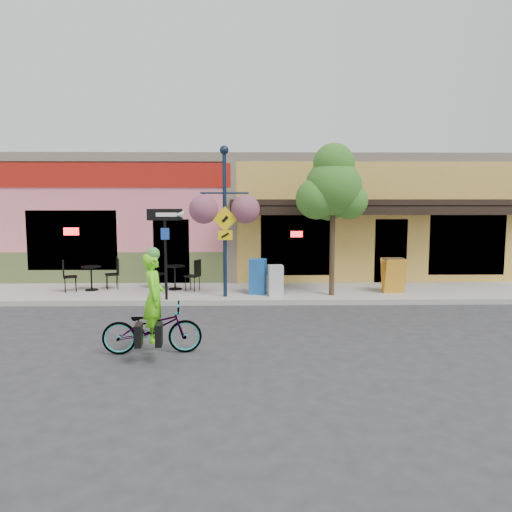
% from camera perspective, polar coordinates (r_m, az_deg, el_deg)
% --- Properties ---
extents(ground, '(90.00, 90.00, 0.00)m').
position_cam_1_polar(ground, '(13.60, 0.95, -6.11)').
color(ground, '#2D2D30').
rests_on(ground, ground).
extents(sidewalk, '(24.00, 3.00, 0.15)m').
position_cam_1_polar(sidewalk, '(15.55, 0.69, -4.21)').
color(sidewalk, '#9E9B93').
rests_on(sidewalk, ground).
extents(curb, '(24.00, 0.12, 0.15)m').
position_cam_1_polar(curb, '(14.13, 0.87, -5.32)').
color(curb, '#A8A59E').
rests_on(curb, ground).
extents(building, '(18.20, 8.20, 4.50)m').
position_cam_1_polar(building, '(20.78, 0.23, 4.57)').
color(building, pink).
rests_on(building, ground).
extents(bicycle, '(1.96, 0.84, 1.00)m').
position_cam_1_polar(bicycle, '(9.95, -11.78, -8.07)').
color(bicycle, maroon).
rests_on(bicycle, ground).
extents(cyclist_rider, '(0.47, 0.66, 1.72)m').
position_cam_1_polar(cyclist_rider, '(9.86, -11.54, -6.06)').
color(cyclist_rider, '#6FFF1A').
rests_on(cyclist_rider, ground).
extents(lamp_post, '(1.44, 0.72, 4.34)m').
position_cam_1_polar(lamp_post, '(14.33, -3.60, 3.89)').
color(lamp_post, '#122339').
rests_on(lamp_post, sidewalk).
extents(one_way_sign, '(1.00, 0.33, 2.56)m').
position_cam_1_polar(one_way_sign, '(14.18, -10.30, 0.16)').
color(one_way_sign, black).
rests_on(one_way_sign, sidewalk).
extents(cafe_set_left, '(1.83, 1.37, 0.99)m').
position_cam_1_polar(cafe_set_left, '(16.27, -18.31, -2.03)').
color(cafe_set_left, black).
rests_on(cafe_set_left, sidewalk).
extents(cafe_set_right, '(1.84, 1.40, 0.99)m').
position_cam_1_polar(cafe_set_right, '(15.79, -9.25, -2.03)').
color(cafe_set_right, black).
rests_on(cafe_set_right, sidewalk).
extents(newspaper_box_blue, '(0.55, 0.51, 1.05)m').
position_cam_1_polar(newspaper_box_blue, '(14.90, 0.21, -2.35)').
color(newspaper_box_blue, '#1B56A6').
rests_on(newspaper_box_blue, sidewalk).
extents(newspaper_box_grey, '(0.46, 0.43, 0.90)m').
position_cam_1_polar(newspaper_box_grey, '(14.64, 2.24, -2.81)').
color(newspaper_box_grey, beige).
rests_on(newspaper_box_grey, sidewalk).
extents(street_tree, '(2.28, 2.28, 4.48)m').
position_cam_1_polar(street_tree, '(14.72, 8.77, 4.18)').
color(street_tree, '#3D7A26').
rests_on(street_tree, sidewalk).
extents(sandwich_board, '(0.66, 0.50, 1.05)m').
position_cam_1_polar(sandwich_board, '(15.48, 15.67, -2.25)').
color(sandwich_board, orange).
rests_on(sandwich_board, sidewalk).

